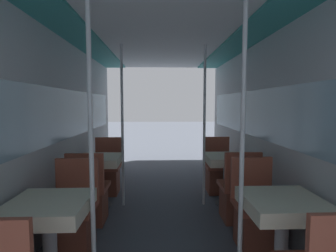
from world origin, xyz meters
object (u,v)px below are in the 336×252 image
at_px(support_pole_left_0, 91,146).
at_px(dining_table_left_1, 99,164).
at_px(dining_table_left_0, 49,215).
at_px(support_pole_right_0, 242,145).
at_px(chair_left_near_1, 90,200).
at_px(chair_right_near_1, 238,198).
at_px(chair_right_far_0, 256,220).
at_px(chair_left_far_1, 107,176).
at_px(support_pole_right_1, 204,126).
at_px(chair_right_far_1, 218,175).
at_px(support_pole_left_1, 122,127).
at_px(dining_table_right_1, 227,163).
at_px(chair_left_far_0, 73,223).
at_px(dining_table_right_0, 282,211).

xyz_separation_m(support_pole_left_0, dining_table_left_1, (-0.34, 1.70, -0.53)).
bearing_deg(support_pole_left_0, dining_table_left_0, -180.00).
bearing_deg(support_pole_right_0, chair_left_near_1, 142.22).
bearing_deg(chair_right_near_1, chair_right_far_0, -90.00).
bearing_deg(dining_table_left_1, dining_table_left_0, -90.00).
bearing_deg(chair_left_far_1, support_pole_right_1, 160.19).
height_order(support_pole_right_0, chair_right_far_1, support_pole_right_0).
height_order(support_pole_left_1, dining_table_right_1, support_pole_left_1).
xyz_separation_m(support_pole_left_1, chair_right_far_0, (1.49, -1.16, -0.85)).
relative_size(chair_left_near_1, support_pole_right_0, 0.39).
bearing_deg(support_pole_left_0, support_pole_right_1, 55.69).
distance_m(chair_left_near_1, chair_left_far_1, 1.08).
xyz_separation_m(chair_left_far_0, support_pole_right_0, (1.49, -0.54, 0.85)).
xyz_separation_m(chair_right_far_0, support_pole_right_1, (-0.34, 1.16, 0.85)).
distance_m(chair_left_near_1, dining_table_right_0, 2.19).
distance_m(chair_left_far_0, support_pole_left_1, 1.48).
bearing_deg(support_pole_right_1, dining_table_right_0, -78.78).
bearing_deg(dining_table_right_1, chair_right_far_0, -90.00).
height_order(dining_table_left_0, support_pole_left_1, support_pole_left_1).
distance_m(support_pole_right_0, chair_right_near_1, 1.48).
xyz_separation_m(dining_table_left_0, dining_table_right_0, (1.83, 0.00, 0.00)).
distance_m(chair_left_far_1, dining_table_right_0, 2.91).
xyz_separation_m(dining_table_left_0, chair_right_far_0, (1.83, 0.54, -0.32)).
bearing_deg(dining_table_left_0, dining_table_right_1, 42.82).
distance_m(chair_left_near_1, chair_right_far_1, 2.13).
xyz_separation_m(chair_left_near_1, support_pole_right_1, (1.49, 0.54, 0.85)).
distance_m(chair_left_near_1, support_pole_left_1, 1.06).
distance_m(support_pole_left_0, chair_right_far_1, 2.82).
bearing_deg(chair_left_far_0, chair_right_far_0, -180.00).
height_order(chair_right_far_0, support_pole_right_0, support_pole_right_0).
bearing_deg(chair_left_far_0, dining_table_right_0, 163.62).
bearing_deg(support_pole_right_0, support_pole_left_0, 180.00).
relative_size(chair_left_near_1, chair_right_near_1, 1.00).
bearing_deg(support_pole_right_0, dining_table_left_1, 131.37).
height_order(chair_left_near_1, support_pole_left_1, support_pole_left_1).
height_order(support_pole_left_1, chair_right_near_1, support_pole_left_1).
height_order(dining_table_left_1, chair_left_near_1, chair_left_near_1).
bearing_deg(support_pole_left_0, support_pole_right_0, 0.00).
distance_m(chair_left_far_1, chair_right_near_1, 2.13).
bearing_deg(chair_right_far_1, chair_left_far_1, 0.00).
bearing_deg(dining_table_left_1, chair_right_far_0, -32.32).
xyz_separation_m(dining_table_left_1, chair_left_far_1, (0.00, 0.54, -0.32)).
height_order(chair_left_far_0, chair_right_near_1, same).
xyz_separation_m(chair_right_far_0, chair_right_far_1, (0.00, 1.70, 0.00)).
bearing_deg(chair_left_near_1, chair_left_far_0, -90.00).
distance_m(chair_left_far_0, chair_left_near_1, 0.62).
bearing_deg(chair_left_near_1, dining_table_right_1, 16.38).
bearing_deg(chair_left_far_0, support_pole_right_1, -142.22).
relative_size(support_pole_left_0, chair_left_far_1, 2.54).
relative_size(dining_table_left_0, chair_left_far_1, 0.80).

